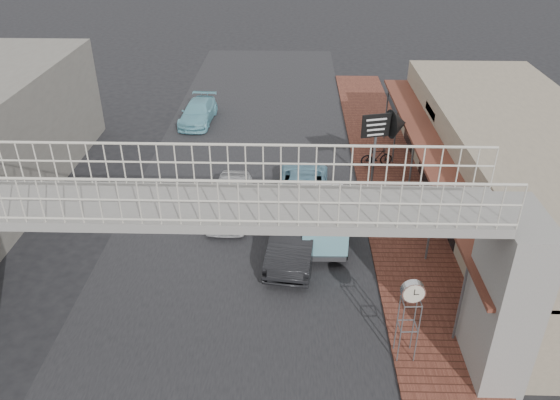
# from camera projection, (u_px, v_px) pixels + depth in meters

# --- Properties ---
(ground) EXTENTS (120.00, 120.00, 0.00)m
(ground) POSITION_uv_depth(u_px,v_px,m) (233.00, 275.00, 19.09)
(ground) COLOR black
(ground) RESTS_ON ground
(road_strip) EXTENTS (10.00, 60.00, 0.01)m
(road_strip) POSITION_uv_depth(u_px,v_px,m) (233.00, 274.00, 19.09)
(road_strip) COLOR black
(road_strip) RESTS_ON ground
(sidewalk) EXTENTS (3.00, 40.00, 0.10)m
(sidewalk) POSITION_uv_depth(u_px,v_px,m) (405.00, 229.00, 21.51)
(sidewalk) COLOR brown
(sidewalk) RESTS_ON ground
(shophouse_row) EXTENTS (7.20, 18.00, 4.00)m
(shophouse_row) POSITION_uv_depth(u_px,v_px,m) (521.00, 175.00, 21.30)
(shophouse_row) COLOR gray
(shophouse_row) RESTS_ON ground
(footbridge) EXTENTS (16.40, 2.40, 6.34)m
(footbridge) POSITION_uv_depth(u_px,v_px,m) (212.00, 272.00, 14.04)
(footbridge) COLOR gray
(footbridge) RESTS_ON ground
(white_hatchback) EXTENTS (1.74, 4.17, 1.41)m
(white_hatchback) POSITION_uv_depth(u_px,v_px,m) (230.00, 199.00, 22.26)
(white_hatchback) COLOR silver
(white_hatchback) RESTS_ON ground
(dark_sedan) EXTENTS (2.11, 4.67, 1.49)m
(dark_sedan) POSITION_uv_depth(u_px,v_px,m) (294.00, 237.00, 19.82)
(dark_sedan) COLOR black
(dark_sedan) RESTS_ON ground
(angkot_curb) EXTENTS (2.32, 4.63, 1.26)m
(angkot_curb) POSITION_uv_depth(u_px,v_px,m) (303.00, 183.00, 23.63)
(angkot_curb) COLOR #699EB6
(angkot_curb) RESTS_ON ground
(angkot_far) EXTENTS (1.93, 4.24, 1.20)m
(angkot_far) POSITION_uv_depth(u_px,v_px,m) (198.00, 112.00, 31.16)
(angkot_far) COLOR #78BFD0
(angkot_far) RESTS_ON ground
(angkot_van) EXTENTS (1.75, 3.72, 1.81)m
(angkot_van) POSITION_uv_depth(u_px,v_px,m) (323.00, 215.00, 20.38)
(angkot_van) COLOR black
(angkot_van) RESTS_ON ground
(motorcycle_near) EXTENTS (1.61, 0.97, 0.80)m
(motorcycle_near) POSITION_uv_depth(u_px,v_px,m) (418.00, 207.00, 22.15)
(motorcycle_near) COLOR black
(motorcycle_near) RESTS_ON sidewalk
(motorcycle_far) EXTENTS (1.60, 0.68, 0.93)m
(motorcycle_far) POSITION_uv_depth(u_px,v_px,m) (377.00, 157.00, 26.08)
(motorcycle_far) COLOR black
(motorcycle_far) RESTS_ON sidewalk
(street_clock) EXTENTS (0.65, 0.53, 2.64)m
(street_clock) POSITION_uv_depth(u_px,v_px,m) (412.00, 295.00, 14.61)
(street_clock) COLOR #59595B
(street_clock) RESTS_ON sidewalk
(arrow_sign) EXTENTS (2.11, 1.40, 3.50)m
(arrow_sign) POSITION_uv_depth(u_px,v_px,m) (396.00, 125.00, 23.39)
(arrow_sign) COLOR #59595B
(arrow_sign) RESTS_ON sidewalk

